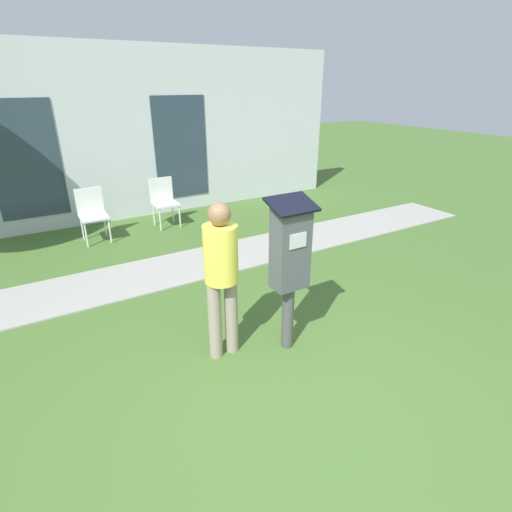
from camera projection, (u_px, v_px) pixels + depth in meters
The scene contains 7 objects.
ground_plane at pixel (307, 430), 3.17m from camera, with size 40.00×40.00×0.00m, color #476B2D.
sidewalk at pixel (166, 271), 5.81m from camera, with size 12.00×1.10×0.02m.
building_facade at pixel (106, 137), 7.44m from camera, with size 10.00×0.26×3.20m.
parking_meter at pixel (290, 257), 3.78m from camera, with size 0.44×0.31×1.59m.
person_standing at pixel (221, 270), 3.71m from camera, with size 0.32×0.32×1.58m.
outdoor_chair_left at pixel (92, 211), 6.77m from camera, with size 0.44×0.44×0.90m.
outdoor_chair_middle at pixel (164, 198), 7.50m from camera, with size 0.44×0.44×0.90m.
Camera 1 is at (-1.55, -1.81, 2.54)m, focal length 28.00 mm.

